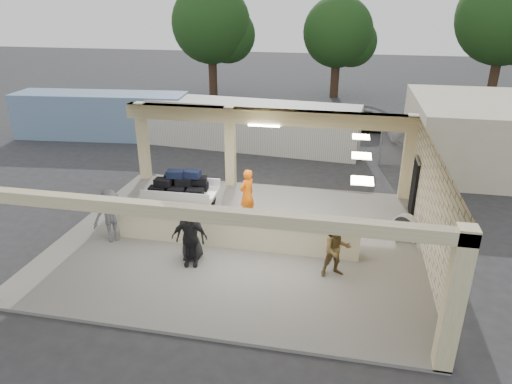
% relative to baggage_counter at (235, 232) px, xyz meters
% --- Properties ---
extents(ground, '(120.00, 120.00, 0.00)m').
position_rel_baggage_counter_xyz_m(ground, '(0.00, 0.50, -0.59)').
color(ground, '#272729').
rests_on(ground, ground).
extents(pavilion, '(12.01, 10.00, 3.55)m').
position_rel_baggage_counter_xyz_m(pavilion, '(0.21, 1.16, 0.76)').
color(pavilion, slate).
rests_on(pavilion, ground).
extents(baggage_counter, '(8.20, 0.58, 0.98)m').
position_rel_baggage_counter_xyz_m(baggage_counter, '(0.00, 0.00, 0.00)').
color(baggage_counter, beige).
rests_on(baggage_counter, pavilion).
extents(luggage_cart, '(2.70, 1.72, 1.55)m').
position_rel_baggage_counter_xyz_m(luggage_cart, '(-2.75, 2.42, 0.35)').
color(luggage_cart, silver).
rests_on(luggage_cart, pavilion).
extents(drum_fan, '(0.85, 0.73, 0.94)m').
position_rel_baggage_counter_xyz_m(drum_fan, '(5.50, 1.50, 0.02)').
color(drum_fan, silver).
rests_on(drum_fan, pavilion).
extents(baggage_handler, '(0.70, 0.79, 1.91)m').
position_rel_baggage_counter_xyz_m(baggage_handler, '(-0.06, 2.08, 0.47)').
color(baggage_handler, orange).
rests_on(baggage_handler, pavilion).
extents(passenger_a, '(0.92, 0.65, 1.73)m').
position_rel_baggage_counter_xyz_m(passenger_a, '(3.31, -1.12, 0.38)').
color(passenger_a, brown).
rests_on(passenger_a, pavilion).
extents(passenger_b, '(1.13, 0.58, 1.84)m').
position_rel_baggage_counter_xyz_m(passenger_b, '(-1.05, -1.43, 0.43)').
color(passenger_b, black).
rests_on(passenger_b, pavilion).
extents(passenger_c, '(1.17, 1.08, 1.83)m').
position_rel_baggage_counter_xyz_m(passenger_c, '(-4.11, -0.50, 0.43)').
color(passenger_c, '#525257').
rests_on(passenger_c, pavilion).
extents(passenger_d, '(0.91, 0.38, 1.86)m').
position_rel_baggage_counter_xyz_m(passenger_d, '(-1.14, -1.04, 0.44)').
color(passenger_d, black).
rests_on(passenger_d, pavilion).
extents(car_white_a, '(4.61, 2.32, 1.29)m').
position_rel_baggage_counter_xyz_m(car_white_a, '(7.99, 14.00, 0.06)').
color(car_white_a, silver).
rests_on(car_white_a, ground).
extents(car_white_b, '(4.86, 2.85, 1.44)m').
position_rel_baggage_counter_xyz_m(car_white_b, '(10.36, 14.20, 0.14)').
color(car_white_b, silver).
rests_on(car_white_b, ground).
extents(car_dark, '(3.90, 1.51, 1.28)m').
position_rel_baggage_counter_xyz_m(car_dark, '(4.82, 15.90, 0.05)').
color(car_dark, black).
rests_on(car_dark, ground).
extents(container_white, '(11.83, 3.44, 2.53)m').
position_rel_baggage_counter_xyz_m(container_white, '(-1.82, 11.01, 0.68)').
color(container_white, silver).
rests_on(container_white, ground).
extents(container_blue, '(10.24, 3.36, 2.61)m').
position_rel_baggage_counter_xyz_m(container_blue, '(-10.93, 11.35, 0.72)').
color(container_blue, '#667DA3').
rests_on(container_blue, ground).
extents(tree_left, '(6.60, 6.30, 9.00)m').
position_rel_baggage_counter_xyz_m(tree_left, '(-7.68, 24.66, 5.00)').
color(tree_left, '#382619').
rests_on(tree_left, ground).
extents(tree_mid, '(6.00, 5.60, 8.00)m').
position_rel_baggage_counter_xyz_m(tree_mid, '(2.32, 26.66, 4.38)').
color(tree_mid, '#382619').
rests_on(tree_mid, ground).
extents(tree_right, '(7.20, 7.00, 10.00)m').
position_rel_baggage_counter_xyz_m(tree_right, '(14.32, 25.66, 5.63)').
color(tree_right, '#382619').
rests_on(tree_right, ground).
extents(adjacent_building, '(6.00, 8.00, 3.20)m').
position_rel_baggage_counter_xyz_m(adjacent_building, '(9.50, 10.50, 1.01)').
color(adjacent_building, beige).
rests_on(adjacent_building, ground).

